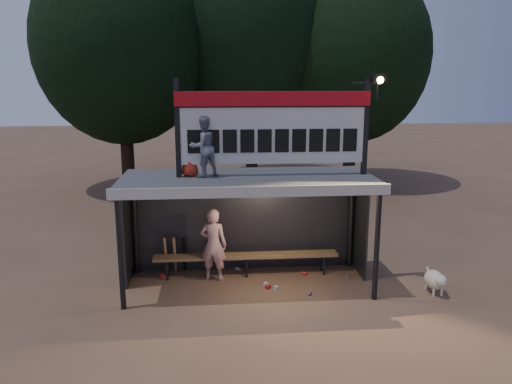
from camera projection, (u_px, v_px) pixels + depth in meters
ground at (248, 285)px, 10.40m from camera, size 80.00×80.00×0.00m
player at (213, 245)px, 10.53m from camera, size 0.65×0.51×1.56m
child_a at (203, 147)px, 9.68m from camera, size 0.73×0.68×1.19m
child_b at (190, 153)px, 9.76m from camera, size 0.50×0.39×0.92m
dugout_shelter at (247, 196)px, 10.24m from camera, size 5.10×2.08×2.32m
scoreboard_assembly at (276, 125)px, 9.72m from camera, size 4.10×0.27×1.99m
bench at (246, 256)px, 10.84m from camera, size 4.00×0.35×0.48m
tree_left at (121, 44)px, 18.59m from camera, size 6.46×6.46×9.27m
tree_mid at (252, 31)px, 20.34m from camera, size 7.22×7.22×10.36m
tree_right at (353, 55)px, 19.92m from camera, size 6.08×6.08×8.72m
dog at (435, 280)px, 9.95m from camera, size 0.36×0.81×0.49m
bats at (175, 255)px, 10.97m from camera, size 0.48×0.33×0.84m
litter at (270, 281)px, 10.53m from camera, size 4.06×1.59×0.08m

